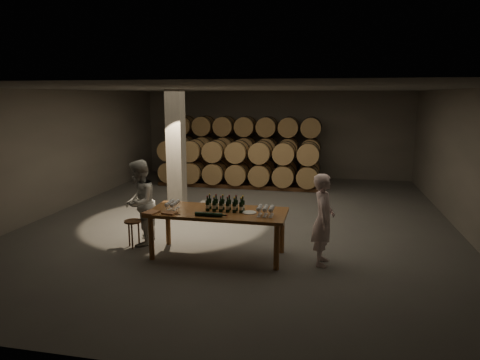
% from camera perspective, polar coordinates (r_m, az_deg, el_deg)
% --- Properties ---
extents(room, '(12.00, 12.00, 12.00)m').
position_cam_1_polar(room, '(11.05, -8.50, 3.56)').
color(room, '#54514F').
rests_on(room, ground).
extents(tasting_table, '(2.60, 1.10, 0.90)m').
position_cam_1_polar(tasting_table, '(8.15, -2.98, -4.83)').
color(tasting_table, brown).
rests_on(tasting_table, ground).
extents(barrel_stack_back, '(5.48, 0.95, 2.31)m').
position_cam_1_polar(barrel_stack_back, '(15.67, 0.79, 4.42)').
color(barrel_stack_back, '#56331D').
rests_on(barrel_stack_back, ground).
extents(barrel_stack_front, '(5.48, 0.95, 1.57)m').
position_cam_1_polar(barrel_stack_front, '(14.36, -0.29, 2.31)').
color(barrel_stack_front, '#56331D').
rests_on(barrel_stack_front, ground).
extents(bottle_cluster, '(0.72, 0.22, 0.30)m').
position_cam_1_polar(bottle_cluster, '(8.09, -2.00, -3.41)').
color(bottle_cluster, black).
rests_on(bottle_cluster, tasting_table).
extents(lying_bottles, '(0.60, 0.08, 0.08)m').
position_cam_1_polar(lying_bottles, '(7.75, -4.11, -4.60)').
color(lying_bottles, black).
rests_on(lying_bottles, tasting_table).
extents(glass_cluster_left, '(0.19, 0.41, 0.17)m').
position_cam_1_polar(glass_cluster_left, '(8.28, -9.00, -3.10)').
color(glass_cluster_left, silver).
rests_on(glass_cluster_left, tasting_table).
extents(glass_cluster_right, '(0.31, 0.31, 0.18)m').
position_cam_1_polar(glass_cluster_right, '(7.78, 3.42, -3.82)').
color(glass_cluster_right, silver).
rests_on(glass_cluster_right, tasting_table).
extents(plate, '(0.27, 0.27, 0.02)m').
position_cam_1_polar(plate, '(7.98, 1.23, -4.35)').
color(plate, silver).
rests_on(plate, tasting_table).
extents(notebook_near, '(0.28, 0.24, 0.03)m').
position_cam_1_polar(notebook_near, '(8.02, -9.36, -4.35)').
color(notebook_near, '#935935').
rests_on(notebook_near, tasting_table).
extents(notebook_corner, '(0.29, 0.34, 0.03)m').
position_cam_1_polar(notebook_corner, '(8.14, -11.79, -4.24)').
color(notebook_corner, '#935935').
rests_on(notebook_corner, tasting_table).
extents(pen, '(0.15, 0.02, 0.01)m').
position_cam_1_polar(pen, '(7.95, -8.46, -4.54)').
color(pen, black).
rests_on(pen, tasting_table).
extents(stool, '(0.34, 0.34, 0.56)m').
position_cam_1_polar(stool, '(8.97, -14.09, -5.88)').
color(stool, '#56331D').
rests_on(stool, ground).
extents(person_man, '(0.42, 0.63, 1.69)m').
position_cam_1_polar(person_man, '(7.90, 11.04, -5.20)').
color(person_man, white).
rests_on(person_man, ground).
extents(person_woman, '(0.78, 0.94, 1.77)m').
position_cam_1_polar(person_woman, '(9.03, -13.28, -2.97)').
color(person_woman, silver).
rests_on(person_woman, ground).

